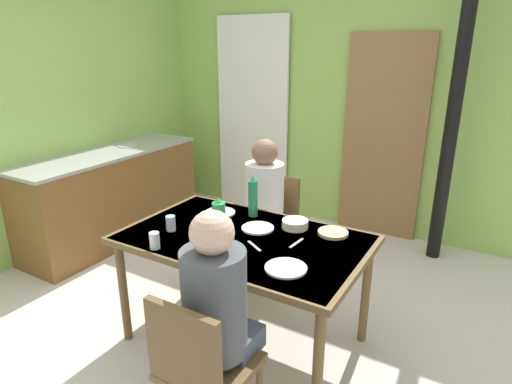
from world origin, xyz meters
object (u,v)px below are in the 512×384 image
chair_near_diner (200,367)px  dining_table (244,247)px  person_near_diner (216,299)px  water_bottle_green_far (219,223)px  water_bottle_green_near (253,197)px  serving_bowl_center (295,224)px  chair_far_diner (272,223)px  person_far_diner (264,195)px  kitchen_counter (112,195)px

chair_near_diner → dining_table: bearing=108.9°
person_near_diner → water_bottle_green_far: 0.62m
water_bottle_green_near → serving_bowl_center: size_ratio=1.71×
chair_far_diner → serving_bowl_center: 0.76m
person_far_diner → water_bottle_green_far: bearing=102.3°
water_bottle_green_far → kitchen_counter: bearing=155.7°
water_bottle_green_near → water_bottle_green_far: bearing=-82.1°
person_far_diner → serving_bowl_center: bearing=139.4°
chair_far_diner → water_bottle_green_far: water_bottle_green_far is taller
kitchen_counter → water_bottle_green_far: 2.19m
water_bottle_green_near → chair_near_diner: bearing=-70.3°
kitchen_counter → chair_near_diner: kitchen_counter is taller
water_bottle_green_near → water_bottle_green_far: water_bottle_green_far is taller
water_bottle_green_near → chair_far_diner: bearing=103.4°
kitchen_counter → water_bottle_green_near: (1.89, -0.38, 0.44)m
person_near_diner → water_bottle_green_far: size_ratio=2.53×
dining_table → person_far_diner: size_ratio=1.96×
kitchen_counter → chair_near_diner: size_ratio=2.20×
person_far_diner → water_bottle_green_far: person_far_diner is taller
water_bottle_green_far → chair_far_diner: bearing=100.6°
kitchen_counter → water_bottle_green_far: size_ratio=6.29×
person_far_diner → water_bottle_green_near: size_ratio=2.65×
dining_table → serving_bowl_center: size_ratio=8.86×
dining_table → serving_bowl_center: serving_bowl_center is taller
water_bottle_green_far → serving_bowl_center: size_ratio=1.79×
person_far_diner → water_bottle_green_near: (0.12, -0.35, 0.11)m
person_far_diner → water_bottle_green_far: 0.88m
dining_table → chair_far_diner: chair_far_diner is taller
kitchen_counter → serving_bowl_center: (2.23, -0.42, 0.33)m
water_bottle_green_near → serving_bowl_center: bearing=-6.8°
chair_far_diner → dining_table: bearing=106.8°
water_bottle_green_far → serving_bowl_center: water_bottle_green_far is taller
person_far_diner → serving_bowl_center: (0.46, -0.39, 0.00)m
dining_table → chair_far_diner: 0.87m
chair_near_diner → person_far_diner: (-0.53, 1.50, 0.28)m
dining_table → person_near_diner: (0.28, -0.68, 0.10)m
dining_table → person_near_diner: 0.74m
chair_near_diner → person_far_diner: 1.61m
kitchen_counter → dining_table: (2.02, -0.71, 0.24)m
person_near_diner → water_bottle_green_near: size_ratio=2.65×
chair_near_diner → water_bottle_green_near: bearing=109.7°
person_near_diner → serving_bowl_center: person_near_diner is taller
dining_table → water_bottle_green_near: water_bottle_green_near is taller
chair_near_diner → kitchen_counter: bearing=146.4°
chair_near_diner → water_bottle_green_near: water_bottle_green_near is taller
water_bottle_green_far → serving_bowl_center: bearing=59.2°
dining_table → chair_near_diner: bearing=-71.1°
person_far_diner → water_bottle_green_near: bearing=108.2°
person_far_diner → water_bottle_green_far: size_ratio=2.53×
serving_bowl_center → dining_table: bearing=-126.6°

